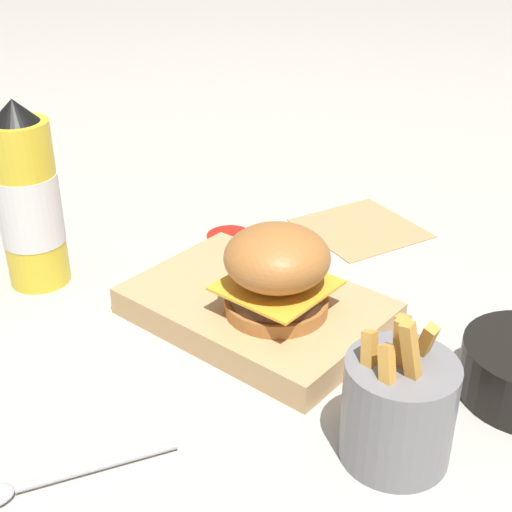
{
  "coord_description": "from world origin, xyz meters",
  "views": [
    {
      "loc": [
        -0.46,
        0.5,
        0.44
      ],
      "look_at": [
        -0.04,
        -0.01,
        0.08
      ],
      "focal_mm": 50.0,
      "sensor_mm": 36.0,
      "label": 1
    }
  ],
  "objects": [
    {
      "name": "ground_plane",
      "position": [
        0.0,
        0.0,
        0.0
      ],
      "size": [
        6.0,
        6.0,
        0.0
      ],
      "primitive_type": "plane",
      "color": "#B7B2A8"
    },
    {
      "name": "serving_board",
      "position": [
        -0.04,
        -0.01,
        0.02
      ],
      "size": [
        0.27,
        0.18,
        0.03
      ],
      "color": "tan",
      "rests_on": "ground_plane"
    },
    {
      "name": "burger",
      "position": [
        -0.07,
        0.0,
        0.08
      ],
      "size": [
        0.11,
        0.11,
        0.1
      ],
      "color": "#AD6B33",
      "rests_on": "serving_board"
    },
    {
      "name": "ketchup_bottle",
      "position": [
        0.22,
        0.09,
        0.1
      ],
      "size": [
        0.07,
        0.07,
        0.23
      ],
      "color": "yellow",
      "rests_on": "ground_plane"
    },
    {
      "name": "fries_basket",
      "position": [
        -0.26,
        0.08,
        0.05
      ],
      "size": [
        0.09,
        0.09,
        0.15
      ],
      "color": "slate",
      "rests_on": "ground_plane"
    },
    {
      "name": "spoon",
      "position": [
        -0.05,
        0.3,
        0.01
      ],
      "size": [
        0.1,
        0.16,
        0.01
      ],
      "rotation": [
        0.0,
        0.0,
        1.08
      ],
      "color": "#B2B2B7",
      "rests_on": "ground_plane"
    },
    {
      "name": "ketchup_puddle",
      "position": [
        0.13,
        -0.15,
        0.0
      ],
      "size": [
        0.06,
        0.06,
        0.0
      ],
      "color": "#B21E14",
      "rests_on": "ground_plane"
    },
    {
      "name": "parchment_square",
      "position": [
        0.0,
        -0.28,
        0.0
      ],
      "size": [
        0.19,
        0.19,
        0.0
      ],
      "color": "tan",
      "rests_on": "ground_plane"
    }
  ]
}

